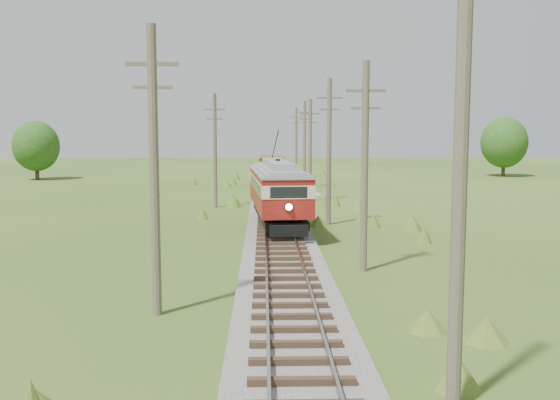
{
  "coord_description": "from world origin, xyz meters",
  "views": [
    {
      "loc": [
        -0.82,
        -7.3,
        5.77
      ],
      "look_at": [
        0.0,
        23.96,
        2.32
      ],
      "focal_mm": 40.0,
      "sensor_mm": 36.0,
      "label": 1
    }
  ],
  "objects": [
    {
      "name": "railbed_main",
      "position": [
        0.0,
        34.0,
        0.19
      ],
      "size": [
        3.6,
        96.0,
        0.57
      ],
      "color": "#605B54",
      "rests_on": "ground"
    },
    {
      "name": "streetcar",
      "position": [
        0.0,
        28.79,
        2.5
      ],
      "size": [
        3.52,
        11.71,
        5.3
      ],
      "rotation": [
        0.0,
        0.0,
        0.07
      ],
      "color": "black",
      "rests_on": "ground"
    },
    {
      "name": "gondola",
      "position": [
        0.0,
        58.73,
        1.97
      ],
      "size": [
        2.55,
        7.83,
        2.6
      ],
      "rotation": [
        0.0,
        0.0,
        -0.0
      ],
      "color": "black",
      "rests_on": "ground"
    },
    {
      "name": "gravel_pile",
      "position": [
        3.01,
        49.87,
        0.51
      ],
      "size": [
        2.98,
        3.16,
        1.08
      ],
      "color": "gray",
      "rests_on": "ground"
    },
    {
      "name": "utility_pole_r_1",
      "position": [
        3.1,
        5.0,
        4.4
      ],
      "size": [
        0.3,
        0.3,
        8.8
      ],
      "color": "brown",
      "rests_on": "ground"
    },
    {
      "name": "utility_pole_r_2",
      "position": [
        3.3,
        18.0,
        4.42
      ],
      "size": [
        1.6,
        0.3,
        8.6
      ],
      "color": "brown",
      "rests_on": "ground"
    },
    {
      "name": "utility_pole_r_3",
      "position": [
        3.2,
        31.0,
        4.63
      ],
      "size": [
        1.6,
        0.3,
        9.0
      ],
      "color": "brown",
      "rests_on": "ground"
    },
    {
      "name": "utility_pole_r_4",
      "position": [
        3.0,
        44.0,
        4.32
      ],
      "size": [
        1.6,
        0.3,
        8.4
      ],
      "color": "brown",
      "rests_on": "ground"
    },
    {
      "name": "utility_pole_r_5",
      "position": [
        3.4,
        57.0,
        4.58
      ],
      "size": [
        1.6,
        0.3,
        8.9
      ],
      "color": "brown",
      "rests_on": "ground"
    },
    {
      "name": "utility_pole_r_6",
      "position": [
        3.2,
        70.0,
        4.47
      ],
      "size": [
        1.6,
        0.3,
        8.7
      ],
      "color": "brown",
      "rests_on": "ground"
    },
    {
      "name": "utility_pole_l_a",
      "position": [
        -4.2,
        12.0,
        4.63
      ],
      "size": [
        1.6,
        0.3,
        9.0
      ],
      "color": "brown",
      "rests_on": "ground"
    },
    {
      "name": "utility_pole_l_b",
      "position": [
        -4.5,
        40.0,
        4.42
      ],
      "size": [
        1.6,
        0.3,
        8.6
      ],
      "color": "brown",
      "rests_on": "ground"
    },
    {
      "name": "tree_mid_a",
      "position": [
        -28.0,
        68.0,
        4.02
      ],
      "size": [
        5.46,
        5.46,
        7.03
      ],
      "color": "#38281C",
      "rests_on": "ground"
    },
    {
      "name": "tree_mid_b",
      "position": [
        30.0,
        72.0,
        4.33
      ],
      "size": [
        5.88,
        5.88,
        7.57
      ],
      "color": "#38281C",
      "rests_on": "ground"
    }
  ]
}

